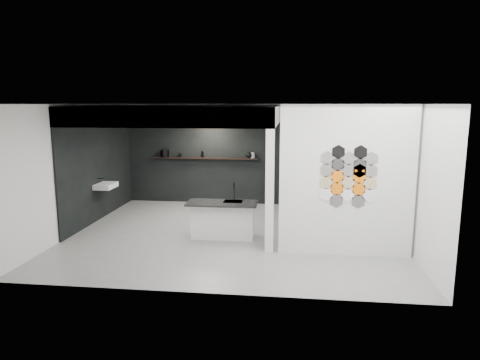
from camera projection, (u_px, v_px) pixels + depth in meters
The scene contains 17 objects.
floor at pixel (234, 234), 9.35m from camera, with size 7.00×6.00×0.01m, color slate.
partition_panel at pixel (346, 181), 7.87m from camera, with size 2.45×0.15×2.80m, color silver.
bay_clad_back at pixel (202, 162), 12.20m from camera, with size 4.40×0.04×2.35m, color black.
bay_clad_left at pixel (100, 171), 10.52m from camera, with size 0.04×4.00×2.35m, color black.
bulkhead at pixel (184, 115), 10.03m from camera, with size 4.40×4.00×0.40m, color silver.
corner_column at pixel (270, 191), 8.07m from camera, with size 0.16×0.16×2.35m, color silver.
fascia_beam at pixel (160, 117), 8.15m from camera, with size 4.40×0.16×0.40m, color silver.
wall_basin at pixel (106, 186), 10.36m from camera, with size 0.40×0.60×0.12m, color silver.
display_shelf at pixel (205, 158), 12.06m from camera, with size 3.00×0.15×0.04m, color black.
kitchen_island at pixel (223, 219), 9.05m from camera, with size 1.49×0.67×1.19m.
stockpot at pixel (165, 153), 12.18m from camera, with size 0.25×0.25×0.20m, color black.
kettle at pixel (250, 155), 11.90m from camera, with size 0.19×0.19×0.16m, color black.
glass_bowl at pixel (253, 156), 11.89m from camera, with size 0.13×0.13×0.09m, color gray.
glass_vase at pixel (253, 155), 11.89m from camera, with size 0.11×0.11×0.16m, color gray.
bottle_dark at pixel (202, 154), 12.05m from camera, with size 0.07×0.07×0.18m, color black.
utensil_cup at pixel (180, 155), 12.13m from camera, with size 0.09×0.09×0.11m, color black.
hex_tile_cluster at pixel (349, 176), 7.76m from camera, with size 1.04×0.02×1.16m.
Camera 1 is at (1.19, -8.92, 2.80)m, focal length 32.00 mm.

